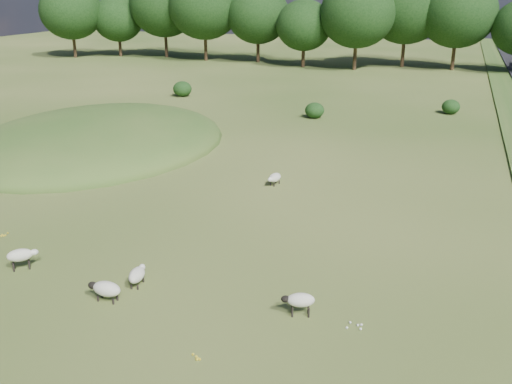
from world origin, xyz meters
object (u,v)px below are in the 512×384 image
(sheep_0, at_px, (275,178))
(sheep_2, at_px, (106,289))
(sheep_1, at_px, (21,255))
(sheep_4, at_px, (300,300))
(sheep_3, at_px, (137,275))

(sheep_0, xyz_separation_m, sheep_2, (-1.76, -13.06, 0.04))
(sheep_0, relative_size, sheep_1, 1.06)
(sheep_2, height_order, sheep_4, sheep_4)
(sheep_2, distance_m, sheep_4, 6.43)
(sheep_1, xyz_separation_m, sheep_4, (10.52, 0.33, -0.02))
(sheep_2, xyz_separation_m, sheep_4, (6.31, 1.25, 0.10))
(sheep_0, height_order, sheep_3, sheep_3)
(sheep_0, distance_m, sheep_2, 13.18)
(sheep_2, xyz_separation_m, sheep_3, (0.44, 1.27, -0.03))
(sheep_2, bearing_deg, sheep_4, -168.81)
(sheep_3, height_order, sheep_4, sheep_4)
(sheep_0, bearing_deg, sheep_4, 34.90)
(sheep_1, bearing_deg, sheep_2, -52.79)
(sheep_1, height_order, sheep_3, sheep_1)
(sheep_0, height_order, sheep_4, sheep_4)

